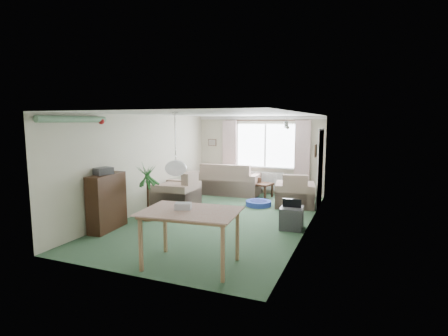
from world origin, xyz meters
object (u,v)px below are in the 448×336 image
at_px(armchair_left, 177,189).
at_px(bookshelf, 107,202).
at_px(dining_table, 191,239).
at_px(sofa, 229,178).
at_px(armchair_corner, 295,189).
at_px(coffee_table, 256,190).
at_px(houseplant, 148,193).
at_px(pet_bed, 258,203).
at_px(tv_cube, 292,218).

relative_size(armchair_left, bookshelf, 0.89).
bearing_deg(dining_table, sofa, 105.03).
bearing_deg(bookshelf, sofa, 71.97).
xyz_separation_m(sofa, armchair_left, (-0.68, -2.08, -0.01)).
distance_m(armchair_corner, bookshelf, 4.77).
bearing_deg(armchair_left, coffee_table, 138.49).
bearing_deg(armchair_corner, dining_table, 70.30).
distance_m(armchair_corner, coffee_table, 1.51).
distance_m(houseplant, dining_table, 2.82).
height_order(armchair_corner, bookshelf, bookshelf).
distance_m(sofa, coffee_table, 0.96).
relative_size(houseplant, pet_bed, 1.89).
height_order(armchair_corner, dining_table, armchair_corner).
xyz_separation_m(coffee_table, houseplant, (-1.56, -3.33, 0.43)).
bearing_deg(armchair_left, pet_bed, 111.30).
xyz_separation_m(armchair_corner, armchair_left, (-2.89, -1.22, 0.02)).
xyz_separation_m(coffee_table, tv_cube, (1.60, -2.74, 0.02)).
height_order(houseplant, pet_bed, houseplant).
bearing_deg(houseplant, dining_table, -42.39).
distance_m(armchair_left, pet_bed, 2.21).
bearing_deg(dining_table, armchair_corner, 80.24).
relative_size(armchair_left, pet_bed, 1.54).
xyz_separation_m(sofa, houseplant, (-0.64, -3.45, 0.16)).
xyz_separation_m(armchair_left, tv_cube, (3.20, -0.78, -0.24)).
distance_m(armchair_left, bookshelf, 2.31).
distance_m(armchair_left, tv_cube, 3.30).
relative_size(coffee_table, dining_table, 0.69).
xyz_separation_m(armchair_left, dining_table, (2.12, -3.27, -0.04)).
relative_size(coffee_table, tv_cube, 1.88).
relative_size(tv_cube, pet_bed, 0.75).
xyz_separation_m(armchair_corner, houseplant, (-2.85, -2.59, 0.19)).
bearing_deg(armchair_corner, houseplant, 32.38).
xyz_separation_m(tv_cube, pet_bed, (-1.21, 1.66, -0.16)).
height_order(armchair_left, coffee_table, armchair_left).
distance_m(dining_table, pet_bed, 4.16).
bearing_deg(houseplant, armchair_left, 91.73).
bearing_deg(houseplant, pet_bed, 49.03).
bearing_deg(houseplant, sofa, 79.51).
bearing_deg(coffee_table, dining_table, -84.30).
bearing_deg(coffee_table, armchair_left, -129.17).
bearing_deg(bookshelf, armchair_left, 76.67).
relative_size(armchair_left, coffee_table, 1.10).
distance_m(coffee_table, dining_table, 5.26).
bearing_deg(pet_bed, bookshelf, -126.47).
distance_m(armchair_corner, pet_bed, 1.04).
bearing_deg(coffee_table, tv_cube, -59.69).
bearing_deg(coffee_table, armchair_corner, -29.75).
distance_m(tv_cube, pet_bed, 2.06).
bearing_deg(pet_bed, dining_table, -88.26).
relative_size(sofa, pet_bed, 2.83).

